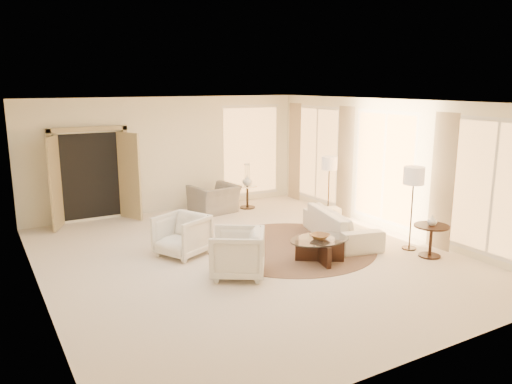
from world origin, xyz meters
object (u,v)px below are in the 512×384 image
accent_chair (214,194)px  floor_lamp_far (414,179)px  end_vase (432,221)px  armchair_right (237,251)px  sofa (341,225)px  end_table (431,235)px  bowl (320,236)px  coffee_table (320,247)px  side_vase (247,180)px  side_table (247,194)px  floor_lamp_near (329,166)px  armchair_left (182,233)px

accent_chair → floor_lamp_far: bearing=104.9°
accent_chair → end_vase: size_ratio=5.64×
armchair_right → end_vase: bearing=107.6°
floor_lamp_far → end_vase: (0.00, -0.49, -0.68)m
sofa → end_table: bearing=-141.6°
armchair_right → floor_lamp_far: 3.64m
armchair_right → bowl: size_ratio=2.61×
accent_chair → bowl: (0.14, -4.06, 0.00)m
coffee_table → side_vase: bearing=79.0°
coffee_table → side_table: 4.14m
armchair_right → floor_lamp_near: (3.49, 2.07, 0.82)m
sofa → side_table: bearing=20.6°
end_table → accent_chair: bearing=112.8°
bowl → floor_lamp_far: bearing=-9.4°
coffee_table → side_table: bearing=79.0°
sofa → side_table: size_ratio=3.59×
sofa → bowl: bearing=139.4°
end_vase → bowl: bearing=157.0°
sofa → side_table: 3.25m
sofa → accent_chair: 3.49m
armchair_right → floor_lamp_near: size_ratio=0.59×
sofa → end_vase: 1.84m
side_table → bowl: (-0.79, -4.06, 0.11)m
end_vase → coffee_table: bearing=157.0°
coffee_table → armchair_right: bearing=175.3°
accent_chair → floor_lamp_far: size_ratio=0.66×
floor_lamp_far → bowl: bearing=170.6°
armchair_left → side_table: 3.75m
armchair_left → coffee_table: 2.52m
sofa → armchair_right: (-2.75, -0.70, 0.13)m
coffee_table → floor_lamp_far: floor_lamp_far is taller
coffee_table → floor_lamp_far: size_ratio=0.93×
end_vase → side_vase: bearing=103.0°
floor_lamp_near → side_vase: bearing=121.0°
side_table → floor_lamp_near: size_ratio=0.40×
side_table → end_vase: 5.01m
floor_lamp_far → coffee_table: bearing=170.6°
side_table → floor_lamp_far: size_ratio=0.37×
floor_lamp_near → side_vase: 2.24m
floor_lamp_near → floor_lamp_far: 2.51m
floor_lamp_near → end_vase: floor_lamp_near is taller
armchair_right → bowl: bearing=118.0°
sofa → side_vase: (-0.38, 3.23, 0.41)m
floor_lamp_near → armchair_left: bearing=-170.5°
sofa → armchair_left: armchair_left is taller
bowl → side_vase: (0.79, 4.06, 0.25)m
side_table → bowl: bearing=-101.0°
end_vase → armchair_left: bearing=148.9°
floor_lamp_far → accent_chair: bearing=115.1°
side_table → floor_lamp_near: bearing=-59.0°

